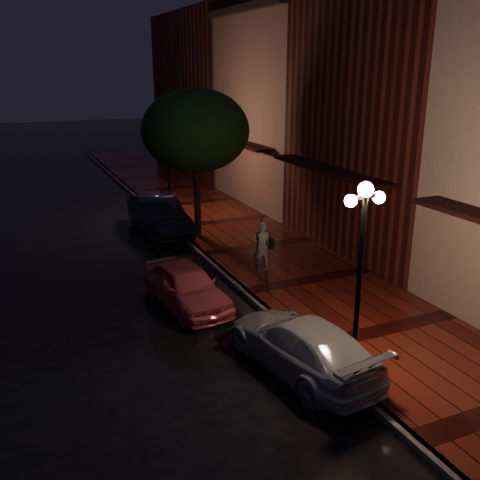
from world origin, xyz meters
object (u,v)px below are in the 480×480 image
street_tree (196,133)px  parking_meter (258,248)px  pink_car (186,286)px  streetlamp_far (168,164)px  silver_car (301,345)px  streetlamp_near (360,268)px  navy_car (159,215)px  woman_with_umbrella (262,226)px

street_tree → parking_meter: 5.73m
pink_car → parking_meter: parking_meter is taller
streetlamp_far → silver_car: 13.49m
street_tree → parking_meter: bearing=-85.3°
streetlamp_near → parking_meter: (0.65, 6.27, -1.59)m
street_tree → parking_meter: street_tree is taller
streetlamp_far → navy_car: bearing=-121.9°
pink_car → silver_car: (1.31, -4.35, -0.01)m
navy_car → silver_car: size_ratio=1.05×
navy_car → parking_meter: size_ratio=3.21×
streetlamp_far → street_tree: street_tree is taller
streetlamp_near → streetlamp_far: (0.00, 14.00, 0.00)m
pink_car → silver_car: bearing=-80.2°
streetlamp_near → woman_with_umbrella: (0.80, 6.28, -0.86)m
streetlamp_near → woman_with_umbrella: size_ratio=1.79×
pink_car → silver_car: 4.54m
streetlamp_far → pink_car: (-2.26, -8.96, -1.96)m
streetlamp_near → streetlamp_far: size_ratio=1.00×
parking_meter → silver_car: bearing=-94.0°
pink_car → navy_car: (1.31, 7.43, 0.11)m
street_tree → pink_car: size_ratio=1.54×
navy_car → parking_meter: parking_meter is taller
silver_car → pink_car: bearing=-81.3°
navy_car → silver_car: navy_car is taller
streetlamp_far → silver_car: (-0.95, -13.31, -1.97)m
navy_car → woman_with_umbrella: 6.51m
navy_car → parking_meter: 6.41m
woman_with_umbrella → parking_meter: woman_with_umbrella is taller
pink_car → parking_meter: size_ratio=2.63×
pink_car → navy_car: size_ratio=0.82×
silver_car → parking_meter: parking_meter is taller
navy_car → parking_meter: (1.60, -6.20, 0.26)m
street_tree → parking_meter: (0.39, -4.72, -3.23)m
streetlamp_near → street_tree: bearing=88.7°
street_tree → pink_car: 7.40m
streetlamp_near → navy_car: streetlamp_near is taller
streetlamp_near → pink_car: streetlamp_near is taller
pink_car → woman_with_umbrella: bearing=15.2°
street_tree → navy_car: size_ratio=1.27×
street_tree → streetlamp_near: bearing=-91.3°
pink_car → silver_car: size_ratio=0.86×
silver_car → woman_with_umbrella: bearing=-115.4°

